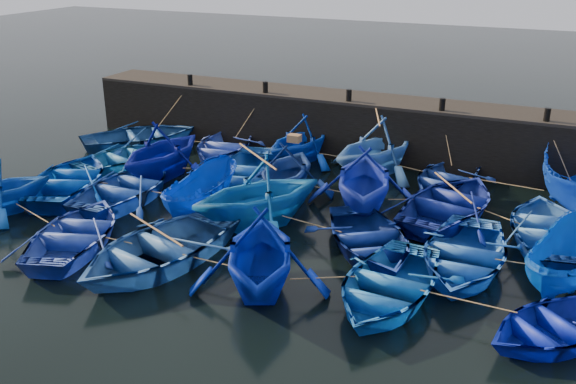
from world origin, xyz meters
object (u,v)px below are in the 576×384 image
at_px(boat_13, 70,179).
at_px(wooden_crate, 294,138).
at_px(boat_8, 246,171).
at_px(boat_0, 141,136).

distance_m(boat_13, wooden_crate, 8.81).
relative_size(boat_8, wooden_crate, 11.81).
distance_m(boat_0, boat_8, 7.18).
relative_size(boat_0, boat_13, 1.02).
height_order(boat_8, boat_13, boat_8).
bearing_deg(boat_13, boat_8, -169.07).
relative_size(boat_0, wooden_crate, 11.55).
bearing_deg(wooden_crate, boat_0, 163.03).
height_order(boat_0, boat_13, boat_0).
height_order(boat_13, wooden_crate, wooden_crate).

